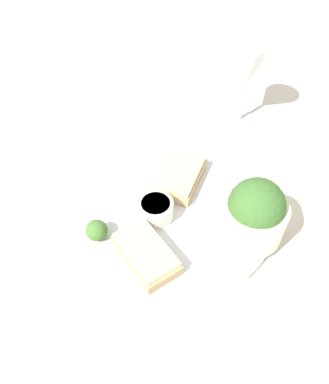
{
  "coord_description": "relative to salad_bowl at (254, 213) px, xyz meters",
  "views": [
    {
      "loc": [
        -0.39,
        -0.03,
        0.47
      ],
      "look_at": [
        0.0,
        0.0,
        0.03
      ],
      "focal_mm": 35.0,
      "sensor_mm": 36.0,
      "label": 1
    }
  ],
  "objects": [
    {
      "name": "ground_plane",
      "position": [
        0.05,
        0.13,
        -0.06
      ],
      "size": [
        4.0,
        4.0,
        0.0
      ],
      "primitive_type": "plane",
      "color": "beige"
    },
    {
      "name": "dinner_plate",
      "position": [
        0.05,
        0.13,
        -0.05
      ],
      "size": [
        0.36,
        0.36,
        0.01
      ],
      "color": "silver",
      "rests_on": "ground_plane"
    },
    {
      "name": "salad_bowl",
      "position": [
        0.0,
        0.0,
        0.0
      ],
      "size": [
        0.09,
        0.09,
        0.1
      ],
      "color": "silver",
      "rests_on": "dinner_plate"
    },
    {
      "name": "sauce_ramekin",
      "position": [
        0.02,
        0.14,
        -0.03
      ],
      "size": [
        0.05,
        0.05,
        0.03
      ],
      "color": "white",
      "rests_on": "dinner_plate"
    },
    {
      "name": "cheese_toast_near",
      "position": [
        0.1,
        0.11,
        -0.03
      ],
      "size": [
        0.12,
        0.09,
        0.03
      ],
      "color": "tan",
      "rests_on": "dinner_plate"
    },
    {
      "name": "cheese_toast_far",
      "position": [
        -0.06,
        0.15,
        -0.03
      ],
      "size": [
        0.11,
        0.11,
        0.03
      ],
      "color": "tan",
      "rests_on": "dinner_plate"
    },
    {
      "name": "wine_glass",
      "position": [
        0.29,
        -0.0,
        0.06
      ],
      "size": [
        0.08,
        0.08,
        0.17
      ],
      "color": "silver",
      "rests_on": "ground_plane"
    },
    {
      "name": "garnish",
      "position": [
        -0.03,
        0.22,
        -0.03
      ],
      "size": [
        0.03,
        0.03,
        0.03
      ],
      "color": "#477533",
      "rests_on": "dinner_plate"
    },
    {
      "name": "napkin",
      "position": [
        -0.14,
        -0.04,
        -0.06
      ],
      "size": [
        0.15,
        0.12,
        0.01
      ],
      "color": "white",
      "rests_on": "ground_plane"
    }
  ]
}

